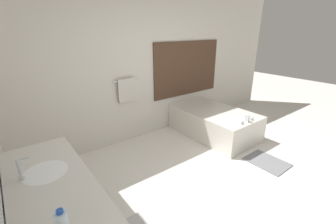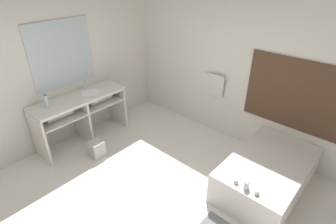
{
  "view_description": "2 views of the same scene",
  "coord_description": "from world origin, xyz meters",
  "views": [
    {
      "loc": [
        -2.05,
        -1.3,
        1.99
      ],
      "look_at": [
        -0.23,
        1.07,
        0.87
      ],
      "focal_mm": 24.0,
      "sensor_mm": 36.0,
      "label": 1
    },
    {
      "loc": [
        1.99,
        -1.72,
        2.92
      ],
      "look_at": [
        -0.49,
        1.05,
        0.81
      ],
      "focal_mm": 28.0,
      "sensor_mm": 36.0,
      "label": 2
    }
  ],
  "objects": [
    {
      "name": "sink_faucet",
      "position": [
        -2.06,
        0.52,
        0.99
      ],
      "size": [
        0.09,
        0.04,
        0.18
      ],
      "color": "silver",
      "rests_on": "vanity_counter"
    },
    {
      "name": "water_bottle_1",
      "position": [
        -1.94,
        -0.25,
        1.0
      ],
      "size": [
        0.06,
        0.06,
        0.22
      ],
      "color": "silver",
      "rests_on": "vanity_counter"
    },
    {
      "name": "wall_back_with_blinds",
      "position": [
        0.04,
        2.23,
        1.34
      ],
      "size": [
        7.4,
        0.13,
        2.7
      ],
      "color": "silver",
      "rests_on": "ground_plane"
    },
    {
      "name": "ground_plane",
      "position": [
        0.0,
        0.0,
        0.0
      ],
      "size": [
        16.0,
        16.0,
        0.0
      ],
      "primitive_type": "plane",
      "color": "silver",
      "rests_on": "ground"
    },
    {
      "name": "vanity_counter",
      "position": [
        -1.89,
        0.3,
        0.67
      ],
      "size": [
        0.58,
        1.64,
        0.9
      ],
      "color": "silver",
      "rests_on": "ground_plane"
    },
    {
      "name": "waste_bin",
      "position": [
        -1.32,
        0.14,
        0.15
      ],
      "size": [
        0.23,
        0.23,
        0.29
      ],
      "color": "#B2B2B2",
      "rests_on": "ground_plane"
    },
    {
      "name": "bathtub",
      "position": [
        1.15,
        1.37,
        0.27
      ],
      "size": [
        0.97,
        1.63,
        0.62
      ],
      "color": "silver",
      "rests_on": "ground_plane"
    },
    {
      "name": "wall_left_with_mirror",
      "position": [
        -2.23,
        0.01,
        1.35
      ],
      "size": [
        0.08,
        7.4,
        2.7
      ],
      "color": "silver",
      "rests_on": "ground_plane"
    }
  ]
}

